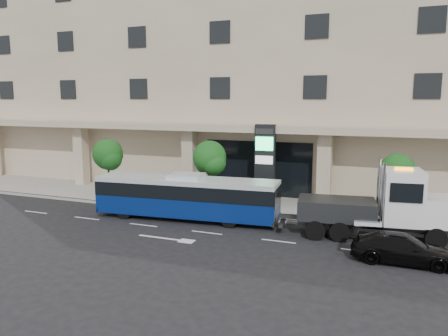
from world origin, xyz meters
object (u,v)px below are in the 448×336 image
object	(u,v)px
city_bus	(186,196)
tow_truck	(385,207)
black_sedan	(403,249)
signage_pylon	(265,164)

from	to	relation	value
city_bus	tow_truck	size ratio (longest dim) A/B	1.22
tow_truck	black_sedan	distance (m)	3.51
tow_truck	black_sedan	world-z (taller)	tow_truck
signage_pylon	tow_truck	bearing A→B (deg)	-34.18
city_bus	black_sedan	distance (m)	12.43
city_bus	black_sedan	bearing A→B (deg)	-18.45
black_sedan	city_bus	bearing A→B (deg)	76.24
tow_truck	black_sedan	xyz separation A→B (m)	(0.88, -3.23, -1.06)
city_bus	signage_pylon	distance (m)	6.13
city_bus	signage_pylon	bearing A→B (deg)	49.12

